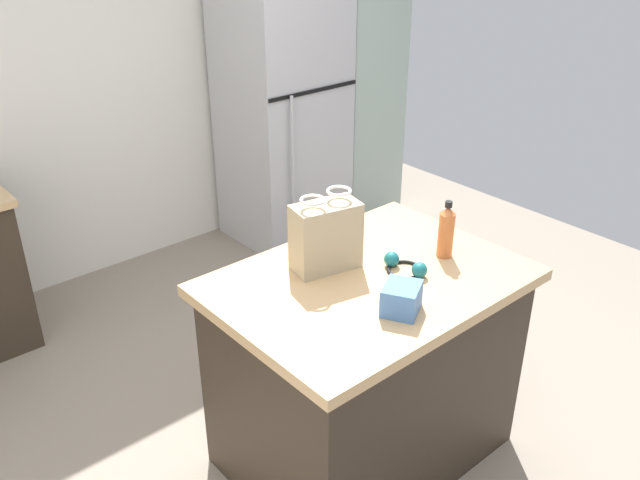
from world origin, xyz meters
TOP-DOWN VIEW (x-y plane):
  - ground at (0.00, 0.00)m, footprint 5.83×5.83m
  - back_wall at (-0.02, 2.27)m, footprint 4.86×0.13m
  - kitchen_island at (0.05, -0.16)m, footprint 1.23×0.90m
  - refrigerator at (1.18, 1.86)m, footprint 0.75×0.72m
  - tall_cabinet at (1.84, 1.86)m, footprint 0.53×0.64m
  - shopping_bag at (-0.03, 0.01)m, footprint 0.30×0.20m
  - small_box at (-0.04, -0.41)m, footprint 0.19×0.18m
  - bottle at (0.42, -0.24)m, footprint 0.07×0.07m
  - ear_defenders at (0.19, -0.22)m, footprint 0.17×0.20m

SIDE VIEW (x-z plane):
  - ground at x=0.00m, z-range 0.00..0.00m
  - kitchen_island at x=0.05m, z-range 0.00..0.93m
  - refrigerator at x=1.18m, z-range 0.00..1.85m
  - ear_defenders at x=0.19m, z-range 0.92..0.98m
  - small_box at x=-0.04m, z-range 0.93..1.03m
  - tall_cabinet at x=1.84m, z-range 0.00..2.00m
  - bottle at x=0.42m, z-range 0.91..1.17m
  - shopping_bag at x=-0.03m, z-range 0.91..1.24m
  - back_wall at x=-0.02m, z-range 0.00..2.77m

